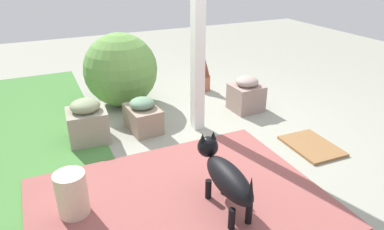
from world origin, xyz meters
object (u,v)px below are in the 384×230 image
(stone_planter_far, at_px, (87,122))
(stone_planter_nearest, at_px, (246,95))
(round_shrub, at_px, (121,70))
(doormat, at_px, (312,146))
(porch_pillar, at_px, (198,20))
(ceramic_urn, at_px, (72,195))
(stone_planter_mid, at_px, (143,116))
(dog, at_px, (225,175))
(terracotta_pot_spiky, at_px, (204,73))

(stone_planter_far, bearing_deg, stone_planter_nearest, -90.64)
(round_shrub, height_order, doormat, round_shrub)
(porch_pillar, xyz_separation_m, round_shrub, (1.08, 0.62, -0.78))
(stone_planter_nearest, distance_m, stone_planter_far, 2.04)
(ceramic_urn, bearing_deg, stone_planter_mid, -38.61)
(porch_pillar, distance_m, ceramic_urn, 2.13)
(stone_planter_mid, bearing_deg, round_shrub, 0.62)
(dog, bearing_deg, ceramic_urn, 69.47)
(round_shrub, bearing_deg, stone_planter_far, 144.33)
(stone_planter_mid, xyz_separation_m, terracotta_pot_spiky, (0.88, -1.23, 0.09))
(stone_planter_nearest, xyz_separation_m, dog, (-1.61, 1.24, 0.10))
(stone_planter_mid, relative_size, ceramic_urn, 1.30)
(stone_planter_nearest, xyz_separation_m, ceramic_urn, (-1.19, 2.36, -0.02))
(terracotta_pot_spiky, height_order, doormat, terracotta_pot_spiky)
(stone_planter_nearest, xyz_separation_m, stone_planter_far, (0.02, 2.04, 0.01))
(ceramic_urn, bearing_deg, stone_planter_nearest, -63.29)
(stone_planter_nearest, bearing_deg, ceramic_urn, 116.71)
(round_shrub, bearing_deg, ceramic_urn, 155.50)
(porch_pillar, bearing_deg, stone_planter_mid, 71.35)
(dog, bearing_deg, stone_planter_mid, 6.06)
(porch_pillar, distance_m, round_shrub, 1.47)
(round_shrub, height_order, ceramic_urn, round_shrub)
(stone_planter_mid, bearing_deg, dog, -173.94)
(terracotta_pot_spiky, xyz_separation_m, dog, (-2.50, 1.06, 0.04))
(stone_planter_mid, relative_size, doormat, 0.82)
(round_shrub, distance_m, doormat, 2.58)
(dog, height_order, ceramic_urn, dog)
(stone_planter_nearest, bearing_deg, dog, 142.39)
(round_shrub, xyz_separation_m, dog, (-2.49, -0.18, -0.17))
(stone_planter_far, bearing_deg, dog, -154.02)
(stone_planter_mid, height_order, ceramic_urn, stone_planter_mid)
(porch_pillar, height_order, ceramic_urn, porch_pillar)
(porch_pillar, height_order, stone_planter_far, porch_pillar)
(doormat, bearing_deg, stone_planter_far, 61.21)
(ceramic_urn, height_order, doormat, ceramic_urn)
(round_shrub, bearing_deg, stone_planter_nearest, -121.76)
(doormat, bearing_deg, stone_planter_nearest, 5.05)
(stone_planter_far, relative_size, dog, 0.62)
(stone_planter_nearest, bearing_deg, stone_planter_mid, 89.88)
(stone_planter_nearest, distance_m, stone_planter_mid, 1.41)
(stone_planter_mid, relative_size, dog, 0.64)
(porch_pillar, distance_m, dog, 1.75)
(stone_planter_nearest, relative_size, dog, 0.58)
(stone_planter_far, xyz_separation_m, round_shrub, (0.86, -0.62, 0.26))
(stone_planter_mid, height_order, dog, dog)
(round_shrub, bearing_deg, porch_pillar, -150.37)
(stone_planter_mid, xyz_separation_m, doormat, (-1.16, -1.51, -0.17))
(ceramic_urn, bearing_deg, porch_pillar, -57.62)
(stone_planter_nearest, relative_size, ceramic_urn, 1.19)
(terracotta_pot_spiky, height_order, dog, terracotta_pot_spiky)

